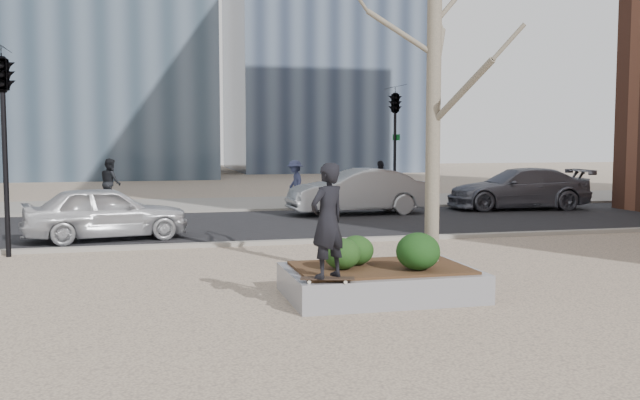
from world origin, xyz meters
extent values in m
plane|color=tan|center=(0.00, 0.00, 0.00)|extent=(120.00, 120.00, 0.00)
cube|color=black|center=(0.00, 10.00, 0.01)|extent=(60.00, 8.00, 0.02)
cube|color=gray|center=(0.00, 17.00, 0.01)|extent=(60.00, 6.00, 0.02)
cube|color=gray|center=(1.00, 0.00, 0.23)|extent=(3.00, 2.00, 0.45)
cube|color=#382314|center=(1.00, 0.00, 0.47)|extent=(2.70, 1.70, 0.04)
ellipsoid|color=#123914|center=(0.34, -0.11, 0.73)|extent=(0.58, 0.58, 0.49)
ellipsoid|color=#133C14|center=(0.66, 0.20, 0.73)|extent=(0.56, 0.56, 0.48)
ellipsoid|color=#183B12|center=(1.46, -0.45, 0.78)|extent=(0.69, 0.69, 0.58)
imported|color=black|center=(-0.10, -0.88, 1.35)|extent=(0.72, 0.65, 1.66)
imported|color=silver|center=(-3.59, 7.73, 0.70)|extent=(4.22, 2.29, 1.36)
imported|color=#999DA1|center=(4.28, 12.13, 0.78)|extent=(4.68, 1.83, 1.52)
imported|color=slate|center=(10.41, 12.40, 0.76)|extent=(5.28, 2.62, 1.48)
imported|color=black|center=(-3.87, 17.04, 0.92)|extent=(0.94, 1.05, 1.79)
imported|color=#373E63|center=(2.93, 15.81, 0.88)|extent=(0.72, 1.16, 1.72)
imported|color=black|center=(6.50, 16.20, 0.85)|extent=(1.03, 0.59, 1.66)
camera|label=1|loc=(-2.63, -10.69, 2.51)|focal=40.00mm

